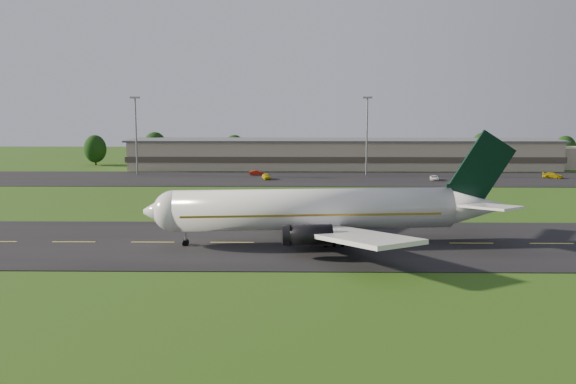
{
  "coord_description": "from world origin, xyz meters",
  "views": [
    {
      "loc": [
        -12.95,
        -86.54,
        19.76
      ],
      "look_at": [
        -14.36,
        8.0,
        6.0
      ],
      "focal_mm": 40.0,
      "sensor_mm": 36.0,
      "label": 1
    }
  ],
  "objects_px": {
    "service_vehicle_a": "(266,176)",
    "service_vehicle_d": "(553,175)",
    "airliner": "(320,210)",
    "light_mast_centre": "(367,126)",
    "service_vehicle_b": "(257,173)",
    "light_mast_west": "(136,126)",
    "service_vehicle_c": "(434,178)",
    "terminal": "(365,155)"
  },
  "relations": [
    {
      "from": "terminal",
      "to": "service_vehicle_d",
      "type": "distance_m",
      "value": 50.02
    },
    {
      "from": "light_mast_centre",
      "to": "service_vehicle_b",
      "type": "bearing_deg",
      "value": -177.61
    },
    {
      "from": "airliner",
      "to": "light_mast_west",
      "type": "xyz_separation_m",
      "value": [
        -45.15,
        79.92,
        8.08
      ]
    },
    {
      "from": "terminal",
      "to": "service_vehicle_b",
      "type": "bearing_deg",
      "value": -149.89
    },
    {
      "from": "terminal",
      "to": "service_vehicle_c",
      "type": "xyz_separation_m",
      "value": [
        14.06,
        -27.16,
        -3.3
      ]
    },
    {
      "from": "service_vehicle_a",
      "to": "service_vehicle_d",
      "type": "relative_size",
      "value": 0.87
    },
    {
      "from": "light_mast_west",
      "to": "terminal",
      "type": "bearing_deg",
      "value": 14.76
    },
    {
      "from": "light_mast_west",
      "to": "service_vehicle_c",
      "type": "xyz_separation_m",
      "value": [
        75.46,
        -10.98,
        -12.05
      ]
    },
    {
      "from": "terminal",
      "to": "airliner",
      "type": "bearing_deg",
      "value": -99.6
    },
    {
      "from": "airliner",
      "to": "service_vehicle_d",
      "type": "relative_size",
      "value": 10.52
    },
    {
      "from": "light_mast_west",
      "to": "service_vehicle_d",
      "type": "relative_size",
      "value": 4.18
    },
    {
      "from": "airliner",
      "to": "service_vehicle_a",
      "type": "distance_m",
      "value": 71.22
    },
    {
      "from": "light_mast_west",
      "to": "service_vehicle_a",
      "type": "distance_m",
      "value": 37.61
    },
    {
      "from": "airliner",
      "to": "service_vehicle_b",
      "type": "relative_size",
      "value": 13.57
    },
    {
      "from": "airliner",
      "to": "service_vehicle_a",
      "type": "xyz_separation_m",
      "value": [
        -10.81,
        70.29,
        -3.84
      ]
    },
    {
      "from": "light_mast_west",
      "to": "light_mast_centre",
      "type": "xyz_separation_m",
      "value": [
        60.0,
        0.0,
        0.0
      ]
    },
    {
      "from": "service_vehicle_d",
      "to": "service_vehicle_c",
      "type": "bearing_deg",
      "value": 122.18
    },
    {
      "from": "service_vehicle_b",
      "to": "service_vehicle_d",
      "type": "distance_m",
      "value": 74.7
    },
    {
      "from": "airliner",
      "to": "service_vehicle_c",
      "type": "xyz_separation_m",
      "value": [
        30.31,
        68.94,
        -3.97
      ]
    },
    {
      "from": "airliner",
      "to": "light_mast_centre",
      "type": "height_order",
      "value": "light_mast_centre"
    },
    {
      "from": "service_vehicle_b",
      "to": "service_vehicle_c",
      "type": "height_order",
      "value": "service_vehicle_b"
    },
    {
      "from": "light_mast_centre",
      "to": "service_vehicle_c",
      "type": "distance_m",
      "value": 22.47
    },
    {
      "from": "light_mast_centre",
      "to": "airliner",
      "type": "bearing_deg",
      "value": -100.53
    },
    {
      "from": "light_mast_centre",
      "to": "service_vehicle_b",
      "type": "xyz_separation_m",
      "value": [
        -28.56,
        -1.19,
        -12.02
      ]
    },
    {
      "from": "airliner",
      "to": "service_vehicle_b",
      "type": "xyz_separation_m",
      "value": [
        -13.71,
        78.73,
        -3.94
      ]
    },
    {
      "from": "terminal",
      "to": "light_mast_centre",
      "type": "relative_size",
      "value": 7.13
    },
    {
      "from": "terminal",
      "to": "service_vehicle_b",
      "type": "distance_m",
      "value": 34.79
    },
    {
      "from": "service_vehicle_a",
      "to": "service_vehicle_c",
      "type": "height_order",
      "value": "service_vehicle_a"
    },
    {
      "from": "terminal",
      "to": "service_vehicle_d",
      "type": "xyz_separation_m",
      "value": [
        44.56,
        -22.49,
        -3.18
      ]
    },
    {
      "from": "airliner",
      "to": "light_mast_west",
      "type": "bearing_deg",
      "value": 113.89
    },
    {
      "from": "service_vehicle_d",
      "to": "service_vehicle_b",
      "type": "bearing_deg",
      "value": 109.54
    },
    {
      "from": "service_vehicle_a",
      "to": "service_vehicle_d",
      "type": "height_order",
      "value": "service_vehicle_a"
    },
    {
      "from": "light_mast_west",
      "to": "light_mast_centre",
      "type": "bearing_deg",
      "value": 0.0
    },
    {
      "from": "airliner",
      "to": "terminal",
      "type": "distance_m",
      "value": 97.47
    },
    {
      "from": "airliner",
      "to": "light_mast_centre",
      "type": "xyz_separation_m",
      "value": [
        14.85,
        79.92,
        8.08
      ]
    },
    {
      "from": "airliner",
      "to": "terminal",
      "type": "relative_size",
      "value": 0.35
    },
    {
      "from": "airliner",
      "to": "service_vehicle_a",
      "type": "bearing_deg",
      "value": 93.17
    },
    {
      "from": "light_mast_centre",
      "to": "service_vehicle_b",
      "type": "relative_size",
      "value": 5.39
    },
    {
      "from": "terminal",
      "to": "service_vehicle_c",
      "type": "height_order",
      "value": "terminal"
    },
    {
      "from": "airliner",
      "to": "light_mast_west",
      "type": "height_order",
      "value": "light_mast_west"
    },
    {
      "from": "service_vehicle_b",
      "to": "service_vehicle_c",
      "type": "relative_size",
      "value": 0.89
    },
    {
      "from": "terminal",
      "to": "service_vehicle_d",
      "type": "bearing_deg",
      "value": -26.78
    }
  ]
}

